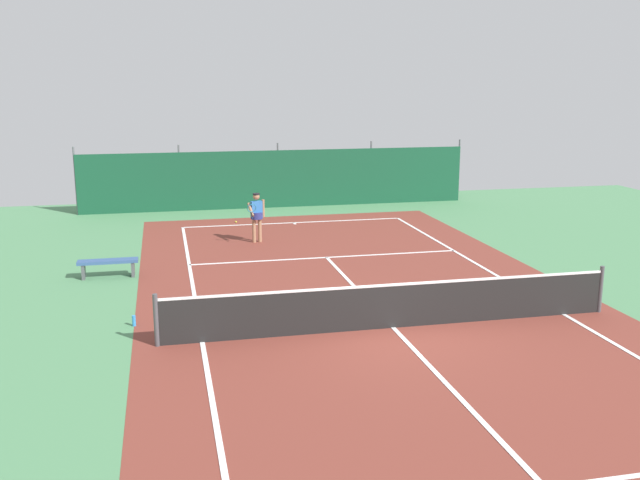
% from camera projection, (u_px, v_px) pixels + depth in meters
% --- Properties ---
extents(ground_plane, '(36.00, 36.00, 0.00)m').
position_uv_depth(ground_plane, '(393.00, 328.00, 15.52)').
color(ground_plane, '#4C8456').
extents(court_surface, '(11.02, 26.60, 0.01)m').
position_uv_depth(court_surface, '(393.00, 328.00, 15.52)').
color(court_surface, brown).
rests_on(court_surface, ground).
extents(tennis_net, '(10.12, 0.10, 1.10)m').
position_uv_depth(tennis_net, '(394.00, 305.00, 15.40)').
color(tennis_net, black).
rests_on(tennis_net, ground).
extents(back_fence, '(16.30, 0.98, 2.70)m').
position_uv_depth(back_fence, '(277.00, 190.00, 30.48)').
color(back_fence, '#14472D').
rests_on(back_fence, ground).
extents(tennis_player, '(0.65, 0.80, 1.64)m').
position_uv_depth(tennis_player, '(257.00, 214.00, 23.46)').
color(tennis_player, '#9E7051').
rests_on(tennis_player, ground).
extents(tennis_ball_near_player, '(0.07, 0.07, 0.07)m').
position_uv_depth(tennis_ball_near_player, '(236.00, 222.00, 26.88)').
color(tennis_ball_near_player, '#CCDB33').
rests_on(tennis_ball_near_player, ground).
extents(parked_car, '(2.43, 4.40, 1.68)m').
position_uv_depth(parked_car, '(218.00, 180.00, 32.35)').
color(parked_car, navy).
rests_on(parked_car, ground).
extents(courtside_bench, '(1.60, 0.40, 0.49)m').
position_uv_depth(courtside_bench, '(108.00, 264.00, 19.40)').
color(courtside_bench, '#335184').
rests_on(courtside_bench, ground).
extents(water_bottle, '(0.08, 0.08, 0.24)m').
position_uv_depth(water_bottle, '(134.00, 321.00, 15.61)').
color(water_bottle, '#338CD8').
rests_on(water_bottle, ground).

